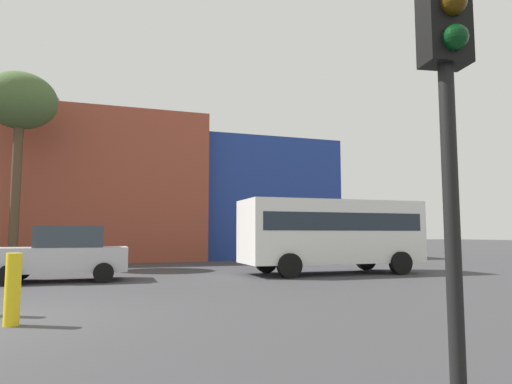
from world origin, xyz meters
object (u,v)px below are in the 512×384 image
bare_tree_0 (20,104)px  traffic_light_near_right (448,74)px  parked_car_2 (64,254)px  white_bus (331,230)px  bollard_yellow_0 (13,289)px

bare_tree_0 → traffic_light_near_right: bearing=-71.3°
parked_car_2 → bare_tree_0: size_ratio=0.46×
white_bus → bollard_yellow_0: 11.82m
parked_car_2 → traffic_light_near_right: traffic_light_near_right is taller
traffic_light_near_right → bare_tree_0: 20.43m
white_bus → bollard_yellow_0: white_bus is taller
white_bus → bollard_yellow_0: (-9.47, -7.00, -1.04)m
parked_car_2 → traffic_light_near_right: size_ratio=1.07×
parked_car_2 → bare_tree_0: (-2.56, 6.23, 6.34)m
bare_tree_0 → white_bus: bearing=-28.4°
bollard_yellow_0 → white_bus: bearing=36.5°
traffic_light_near_right → bare_tree_0: size_ratio=0.43×
white_bus → bare_tree_0: bearing=-28.4°
traffic_light_near_right → parked_car_2: bearing=-154.3°
traffic_light_near_right → bare_tree_0: bare_tree_0 is taller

